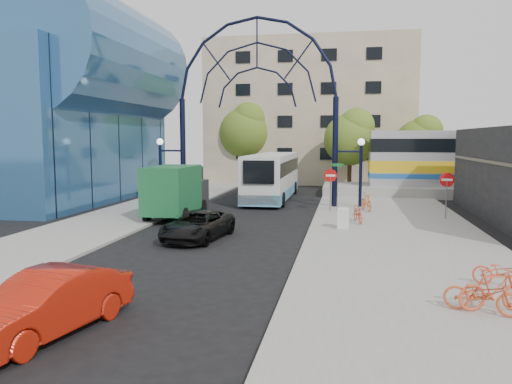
% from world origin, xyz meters
% --- Properties ---
extents(ground, '(120.00, 120.00, 0.00)m').
position_xyz_m(ground, '(0.00, 0.00, 0.00)').
color(ground, black).
rests_on(ground, ground).
extents(sidewalk_east, '(8.00, 56.00, 0.12)m').
position_xyz_m(sidewalk_east, '(8.00, 4.00, 0.06)').
color(sidewalk_east, gray).
rests_on(sidewalk_east, ground).
extents(plaza_west, '(5.00, 50.00, 0.12)m').
position_xyz_m(plaza_west, '(-6.50, 6.00, 0.06)').
color(plaza_west, gray).
rests_on(plaza_west, ground).
extents(gateway_arch, '(13.64, 0.44, 12.10)m').
position_xyz_m(gateway_arch, '(0.00, 14.00, 8.56)').
color(gateway_arch, black).
rests_on(gateway_arch, ground).
extents(stop_sign, '(0.80, 0.07, 2.50)m').
position_xyz_m(stop_sign, '(4.80, 12.00, 1.99)').
color(stop_sign, slate).
rests_on(stop_sign, sidewalk_east).
extents(do_not_enter_sign, '(0.76, 0.07, 2.48)m').
position_xyz_m(do_not_enter_sign, '(11.00, 10.00, 1.98)').
color(do_not_enter_sign, slate).
rests_on(do_not_enter_sign, sidewalk_east).
extents(street_name_sign, '(0.70, 0.70, 2.80)m').
position_xyz_m(street_name_sign, '(5.20, 12.60, 2.13)').
color(street_name_sign, slate).
rests_on(street_name_sign, sidewalk_east).
extents(sandwich_board, '(0.55, 0.61, 0.99)m').
position_xyz_m(sandwich_board, '(5.60, 5.98, 0.74)').
color(sandwich_board, white).
rests_on(sandwich_board, sidewalk_east).
extents(transit_hall, '(16.50, 18.00, 14.50)m').
position_xyz_m(transit_hall, '(-15.30, 15.00, 6.70)').
color(transit_hall, '#2E5C8D').
rests_on(transit_hall, ground).
extents(apartment_block, '(20.00, 12.10, 14.00)m').
position_xyz_m(apartment_block, '(2.00, 34.97, 7.00)').
color(apartment_block, tan).
rests_on(apartment_block, ground).
extents(tree_north_a, '(4.48, 4.48, 7.00)m').
position_xyz_m(tree_north_a, '(6.12, 25.93, 4.61)').
color(tree_north_a, '#382314').
rests_on(tree_north_a, ground).
extents(tree_north_b, '(5.12, 5.12, 8.00)m').
position_xyz_m(tree_north_b, '(-3.88, 29.93, 5.27)').
color(tree_north_b, '#382314').
rests_on(tree_north_b, ground).
extents(tree_north_c, '(4.16, 4.16, 6.50)m').
position_xyz_m(tree_north_c, '(12.12, 27.93, 4.28)').
color(tree_north_c, '#382314').
rests_on(tree_north_c, ground).
extents(city_bus, '(2.88, 11.98, 3.28)m').
position_xyz_m(city_bus, '(0.41, 18.15, 1.72)').
color(city_bus, silver).
rests_on(city_bus, ground).
extents(green_truck, '(2.28, 5.81, 2.92)m').
position_xyz_m(green_truck, '(-3.53, 8.44, 1.46)').
color(green_truck, black).
rests_on(green_truck, ground).
extents(black_suv, '(2.65, 4.73, 1.25)m').
position_xyz_m(black_suv, '(-0.65, 2.87, 0.62)').
color(black_suv, black).
rests_on(black_suv, ground).
extents(red_sedan, '(2.46, 4.55, 1.42)m').
position_xyz_m(red_sedan, '(-0.87, -8.01, 0.71)').
color(red_sedan, '#B61C0B').
rests_on(red_sedan, ground).
extents(bike_near_a, '(0.96, 1.92, 0.96)m').
position_xyz_m(bike_near_a, '(6.35, 8.00, 0.60)').
color(bike_near_a, '#D64C2A').
rests_on(bike_near_a, sidewalk_east).
extents(bike_near_b, '(0.99, 1.86, 1.08)m').
position_xyz_m(bike_near_b, '(6.93, 12.35, 0.66)').
color(bike_near_b, orange).
rests_on(bike_near_b, sidewalk_east).
extents(bike_far_a, '(1.77, 1.20, 0.88)m').
position_xyz_m(bike_far_a, '(10.21, -2.77, 0.56)').
color(bike_far_a, '#E0492C').
rests_on(bike_far_a, sidewalk_east).
extents(bike_far_b, '(1.87, 0.91, 1.08)m').
position_xyz_m(bike_far_b, '(9.36, -4.95, 0.66)').
color(bike_far_b, '#D8502B').
rests_on(bike_far_b, sidewalk_east).
extents(bike_far_c, '(1.93, 1.17, 0.96)m').
position_xyz_m(bike_far_c, '(9.04, -5.18, 0.60)').
color(bike_far_c, '#CB5328').
rests_on(bike_far_c, sidewalk_east).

